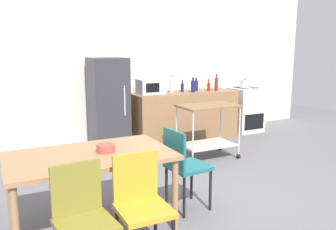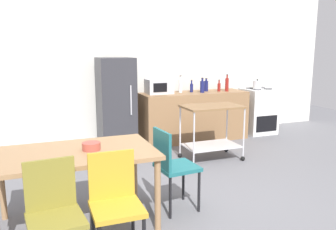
{
  "view_description": "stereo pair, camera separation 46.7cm",
  "coord_description": "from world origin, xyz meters",
  "px_view_note": "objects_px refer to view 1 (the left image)",
  "views": [
    {
      "loc": [
        -2.34,
        -3.04,
        1.72
      ],
      "look_at": [
        -0.17,
        1.2,
        0.8
      ],
      "focal_mm": 37.5,
      "sensor_mm": 36.0,
      "label": 1
    },
    {
      "loc": [
        -1.91,
        -3.23,
        1.72
      ],
      "look_at": [
        -0.17,
        1.2,
        0.8
      ],
      "focal_mm": 37.5,
      "sensor_mm": 36.0,
      "label": 2
    }
  ],
  "objects_px": {
    "microwave": "(151,87)",
    "bottle_sparkling_water": "(172,86)",
    "chair_olive": "(83,216)",
    "kitchen_cart": "(208,122)",
    "dining_table": "(90,162)",
    "chair_teal": "(183,163)",
    "bottle_soda": "(216,84)",
    "fruit_bowl": "(106,148)",
    "stove_oven": "(245,109)",
    "chair_mustard": "(141,202)",
    "bottle_hot_sauce": "(193,86)",
    "bottle_olive_oil": "(182,87)",
    "refrigerator": "(108,104)",
    "kettle": "(245,84)",
    "bottle_wine": "(209,86)",
    "bottle_vinegar": "(196,85)"
  },
  "relations": [
    {
      "from": "chair_mustard",
      "to": "bottle_vinegar",
      "type": "relative_size",
      "value": 3.6
    },
    {
      "from": "dining_table",
      "to": "chair_olive",
      "type": "bearing_deg",
      "value": -109.31
    },
    {
      "from": "chair_teal",
      "to": "bottle_soda",
      "type": "height_order",
      "value": "bottle_soda"
    },
    {
      "from": "chair_teal",
      "to": "fruit_bowl",
      "type": "relative_size",
      "value": 5.05
    },
    {
      "from": "chair_olive",
      "to": "kitchen_cart",
      "type": "relative_size",
      "value": 0.98
    },
    {
      "from": "stove_oven",
      "to": "bottle_sparkling_water",
      "type": "height_order",
      "value": "bottle_sparkling_water"
    },
    {
      "from": "kitchen_cart",
      "to": "bottle_vinegar",
      "type": "xyz_separation_m",
      "value": [
        0.54,
        1.25,
        0.43
      ]
    },
    {
      "from": "chair_mustard",
      "to": "bottle_wine",
      "type": "height_order",
      "value": "bottle_wine"
    },
    {
      "from": "microwave",
      "to": "bottle_sparkling_water",
      "type": "relative_size",
      "value": 1.47
    },
    {
      "from": "dining_table",
      "to": "bottle_vinegar",
      "type": "bearing_deg",
      "value": 43.41
    },
    {
      "from": "refrigerator",
      "to": "kitchen_cart",
      "type": "relative_size",
      "value": 1.7
    },
    {
      "from": "bottle_wine",
      "to": "bottle_vinegar",
      "type": "bearing_deg",
      "value": 155.3
    },
    {
      "from": "chair_mustard",
      "to": "chair_teal",
      "type": "xyz_separation_m",
      "value": [
        0.76,
        0.66,
        0.0
      ]
    },
    {
      "from": "chair_mustard",
      "to": "fruit_bowl",
      "type": "distance_m",
      "value": 0.74
    },
    {
      "from": "kitchen_cart",
      "to": "bottle_olive_oil",
      "type": "bearing_deg",
      "value": 79.45
    },
    {
      "from": "kitchen_cart",
      "to": "microwave",
      "type": "xyz_separation_m",
      "value": [
        -0.41,
        1.25,
        0.46
      ]
    },
    {
      "from": "chair_teal",
      "to": "stove_oven",
      "type": "relative_size",
      "value": 0.97
    },
    {
      "from": "dining_table",
      "to": "microwave",
      "type": "xyz_separation_m",
      "value": [
        1.79,
        2.59,
        0.36
      ]
    },
    {
      "from": "kitchen_cart",
      "to": "bottle_olive_oil",
      "type": "relative_size",
      "value": 4.04
    },
    {
      "from": "kettle",
      "to": "chair_olive",
      "type": "bearing_deg",
      "value": -141.9
    },
    {
      "from": "refrigerator",
      "to": "microwave",
      "type": "xyz_separation_m",
      "value": [
        0.78,
        -0.04,
        0.25
      ]
    },
    {
      "from": "dining_table",
      "to": "chair_teal",
      "type": "xyz_separation_m",
      "value": [
        0.98,
        -0.04,
        -0.15
      ]
    },
    {
      "from": "chair_teal",
      "to": "kettle",
      "type": "xyz_separation_m",
      "value": [
        2.82,
        2.49,
        0.48
      ]
    },
    {
      "from": "bottle_wine",
      "to": "kettle",
      "type": "height_order",
      "value": "bottle_wine"
    },
    {
      "from": "microwave",
      "to": "bottle_vinegar",
      "type": "relative_size",
      "value": 1.86
    },
    {
      "from": "stove_oven",
      "to": "bottle_soda",
      "type": "height_order",
      "value": "bottle_soda"
    },
    {
      "from": "chair_mustard",
      "to": "bottle_hot_sauce",
      "type": "xyz_separation_m",
      "value": [
        2.36,
        3.13,
        0.5
      ]
    },
    {
      "from": "chair_olive",
      "to": "stove_oven",
      "type": "relative_size",
      "value": 0.97
    },
    {
      "from": "dining_table",
      "to": "kitchen_cart",
      "type": "distance_m",
      "value": 2.58
    },
    {
      "from": "bottle_soda",
      "to": "kettle",
      "type": "xyz_separation_m",
      "value": [
        0.69,
        0.0,
        -0.03
      ]
    },
    {
      "from": "kitchen_cart",
      "to": "microwave",
      "type": "height_order",
      "value": "microwave"
    },
    {
      "from": "chair_mustard",
      "to": "bottle_wine",
      "type": "relative_size",
      "value": 4.03
    },
    {
      "from": "bottle_hot_sauce",
      "to": "bottle_olive_oil",
      "type": "bearing_deg",
      "value": 138.2
    },
    {
      "from": "bottle_sparkling_water",
      "to": "bottle_wine",
      "type": "distance_m",
      "value": 0.76
    },
    {
      "from": "bottle_sparkling_water",
      "to": "bottle_soda",
      "type": "height_order",
      "value": "bottle_soda"
    },
    {
      "from": "stove_oven",
      "to": "bottle_hot_sauce",
      "type": "distance_m",
      "value": 1.45
    },
    {
      "from": "refrigerator",
      "to": "bottle_sparkling_water",
      "type": "height_order",
      "value": "refrigerator"
    },
    {
      "from": "bottle_hot_sauce",
      "to": "bottle_soda",
      "type": "distance_m",
      "value": 0.53
    },
    {
      "from": "chair_mustard",
      "to": "bottle_wine",
      "type": "bearing_deg",
      "value": 50.31
    },
    {
      "from": "refrigerator",
      "to": "bottle_olive_oil",
      "type": "xyz_separation_m",
      "value": [
        1.41,
        -0.06,
        0.21
      ]
    },
    {
      "from": "dining_table",
      "to": "bottle_olive_oil",
      "type": "bearing_deg",
      "value": 46.67
    },
    {
      "from": "refrigerator",
      "to": "bottle_wine",
      "type": "xyz_separation_m",
      "value": [
        1.95,
        -0.14,
        0.21
      ]
    },
    {
      "from": "stove_oven",
      "to": "microwave",
      "type": "height_order",
      "value": "microwave"
    },
    {
      "from": "bottle_olive_oil",
      "to": "bottle_vinegar",
      "type": "bearing_deg",
      "value": 3.94
    },
    {
      "from": "bottle_hot_sauce",
      "to": "bottle_vinegar",
      "type": "distance_m",
      "value": 0.23
    },
    {
      "from": "bottle_soda",
      "to": "kettle",
      "type": "relative_size",
      "value": 1.34
    },
    {
      "from": "microwave",
      "to": "bottle_wine",
      "type": "xyz_separation_m",
      "value": [
        1.17,
        -0.1,
        -0.04
      ]
    },
    {
      "from": "bottle_sparkling_water",
      "to": "bottle_olive_oil",
      "type": "height_order",
      "value": "bottle_sparkling_water"
    },
    {
      "from": "bottle_sparkling_water",
      "to": "bottle_wine",
      "type": "xyz_separation_m",
      "value": [
        0.75,
        -0.1,
        -0.04
      ]
    },
    {
      "from": "microwave",
      "to": "fruit_bowl",
      "type": "distance_m",
      "value": 3.08
    }
  ]
}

